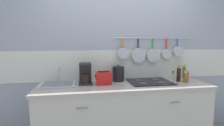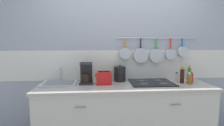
{
  "view_description": "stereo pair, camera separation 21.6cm",
  "coord_description": "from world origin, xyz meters",
  "px_view_note": "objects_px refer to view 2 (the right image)",
  "views": [
    {
      "loc": [
        -0.58,
        -2.33,
        1.5
      ],
      "look_at": [
        -0.18,
        0.0,
        1.2
      ],
      "focal_mm": 28.0,
      "sensor_mm": 36.0,
      "label": 1
    },
    {
      "loc": [
        -0.37,
        -2.36,
        1.5
      ],
      "look_at": [
        -0.18,
        0.0,
        1.2
      ],
      "focal_mm": 28.0,
      "sensor_mm": 36.0,
      "label": 2
    }
  ],
  "objects_px": {
    "kettle": "(120,74)",
    "bottle_cooking_wine": "(182,76)",
    "toaster": "(104,78)",
    "coffee_maker": "(86,75)",
    "bottle_dish_soap": "(189,79)",
    "bottle_hot_sauce": "(191,78)",
    "bottle_vinegar": "(176,78)",
    "bottle_olive_oil": "(189,73)"
  },
  "relations": [
    {
      "from": "bottle_vinegar",
      "to": "bottle_olive_oil",
      "type": "distance_m",
      "value": 0.33
    },
    {
      "from": "kettle",
      "to": "bottle_olive_oil",
      "type": "bearing_deg",
      "value": 1.68
    },
    {
      "from": "bottle_hot_sauce",
      "to": "coffee_maker",
      "type": "bearing_deg",
      "value": 178.2
    },
    {
      "from": "coffee_maker",
      "to": "bottle_dish_soap",
      "type": "height_order",
      "value": "coffee_maker"
    },
    {
      "from": "bottle_cooking_wine",
      "to": "bottle_vinegar",
      "type": "bearing_deg",
      "value": 143.44
    },
    {
      "from": "bottle_dish_soap",
      "to": "bottle_hot_sauce",
      "type": "distance_m",
      "value": 0.12
    },
    {
      "from": "bottle_dish_soap",
      "to": "bottle_olive_oil",
      "type": "height_order",
      "value": "bottle_olive_oil"
    },
    {
      "from": "bottle_dish_soap",
      "to": "coffee_maker",
      "type": "bearing_deg",
      "value": 174.34
    },
    {
      "from": "bottle_hot_sauce",
      "to": "bottle_olive_oil",
      "type": "height_order",
      "value": "bottle_olive_oil"
    },
    {
      "from": "toaster",
      "to": "bottle_dish_soap",
      "type": "xyz_separation_m",
      "value": [
        1.21,
        -0.08,
        -0.02
      ]
    },
    {
      "from": "bottle_dish_soap",
      "to": "bottle_vinegar",
      "type": "bearing_deg",
      "value": 140.4
    },
    {
      "from": "kettle",
      "to": "bottle_hot_sauce",
      "type": "bearing_deg",
      "value": -8.05
    },
    {
      "from": "kettle",
      "to": "bottle_cooking_wine",
      "type": "relative_size",
      "value": 1.02
    },
    {
      "from": "coffee_maker",
      "to": "bottle_dish_soap",
      "type": "relative_size",
      "value": 1.8
    },
    {
      "from": "kettle",
      "to": "bottle_olive_oil",
      "type": "relative_size",
      "value": 1.1
    },
    {
      "from": "toaster",
      "to": "bottle_cooking_wine",
      "type": "relative_size",
      "value": 0.93
    },
    {
      "from": "bottle_cooking_wine",
      "to": "bottle_olive_oil",
      "type": "bearing_deg",
      "value": 43.72
    },
    {
      "from": "bottle_dish_soap",
      "to": "bottle_hot_sauce",
      "type": "relative_size",
      "value": 1.09
    },
    {
      "from": "bottle_dish_soap",
      "to": "bottle_hot_sauce",
      "type": "bearing_deg",
      "value": 51.44
    },
    {
      "from": "coffee_maker",
      "to": "bottle_hot_sauce",
      "type": "height_order",
      "value": "coffee_maker"
    },
    {
      "from": "toaster",
      "to": "bottle_olive_oil",
      "type": "xyz_separation_m",
      "value": [
        1.35,
        0.2,
        0.01
      ]
    },
    {
      "from": "toaster",
      "to": "bottle_vinegar",
      "type": "distance_m",
      "value": 1.07
    },
    {
      "from": "bottle_vinegar",
      "to": "bottle_hot_sauce",
      "type": "relative_size",
      "value": 1.01
    },
    {
      "from": "bottle_vinegar",
      "to": "bottle_hot_sauce",
      "type": "bearing_deg",
      "value": -4.72
    },
    {
      "from": "toaster",
      "to": "kettle",
      "type": "bearing_deg",
      "value": 33.87
    },
    {
      "from": "bottle_vinegar",
      "to": "bottle_cooking_wine",
      "type": "height_order",
      "value": "bottle_cooking_wine"
    },
    {
      "from": "kettle",
      "to": "coffee_maker",
      "type": "bearing_deg",
      "value": -168.69
    },
    {
      "from": "bottle_cooking_wine",
      "to": "bottle_dish_soap",
      "type": "relative_size",
      "value": 1.48
    },
    {
      "from": "toaster",
      "to": "coffee_maker",
      "type": "bearing_deg",
      "value": 165.42
    },
    {
      "from": "bottle_vinegar",
      "to": "bottle_cooking_wine",
      "type": "xyz_separation_m",
      "value": [
        0.06,
        -0.05,
        0.04
      ]
    },
    {
      "from": "bottle_cooking_wine",
      "to": "bottle_hot_sauce",
      "type": "xyz_separation_m",
      "value": [
        0.15,
        0.03,
        -0.04
      ]
    },
    {
      "from": "toaster",
      "to": "bottle_olive_oil",
      "type": "bearing_deg",
      "value": 8.29
    },
    {
      "from": "coffee_maker",
      "to": "bottle_olive_oil",
      "type": "xyz_separation_m",
      "value": [
        1.61,
        0.13,
        -0.02
      ]
    },
    {
      "from": "bottle_cooking_wine",
      "to": "bottle_olive_oil",
      "type": "height_order",
      "value": "bottle_cooking_wine"
    },
    {
      "from": "kettle",
      "to": "bottle_dish_soap",
      "type": "height_order",
      "value": "kettle"
    },
    {
      "from": "bottle_hot_sauce",
      "to": "bottle_cooking_wine",
      "type": "bearing_deg",
      "value": -169.27
    },
    {
      "from": "bottle_hot_sauce",
      "to": "bottle_olive_oil",
      "type": "bearing_deg",
      "value": 69.83
    },
    {
      "from": "kettle",
      "to": "bottle_hot_sauce",
      "type": "xyz_separation_m",
      "value": [
        1.04,
        -0.15,
        -0.05
      ]
    },
    {
      "from": "bottle_vinegar",
      "to": "bottle_dish_soap",
      "type": "height_order",
      "value": "bottle_dish_soap"
    },
    {
      "from": "bottle_vinegar",
      "to": "kettle",
      "type": "bearing_deg",
      "value": 171.09
    },
    {
      "from": "bottle_cooking_wine",
      "to": "bottle_olive_oil",
      "type": "relative_size",
      "value": 1.08
    },
    {
      "from": "coffee_maker",
      "to": "toaster",
      "type": "relative_size",
      "value": 1.3
    }
  ]
}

